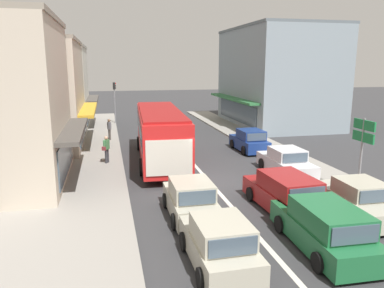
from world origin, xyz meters
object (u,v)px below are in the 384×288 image
object	(u,v)px
city_bus	(160,132)
pedestrian_browsing_midblock	(109,128)
wagon_queue_far_back	(285,194)
traffic_light_downstreet	(115,96)
pedestrian_with_handbag_near	(106,148)
parked_sedan_kerb_second	(286,162)
parked_hatchback_kerb_third	(250,141)
parked_sedan_kerb_front	(359,200)
hatchback_behind_bus_mid	(219,244)
hatchback_behind_bus_near	(190,200)
wagon_adjacent_lane_lead	(325,228)
directional_road_sign	(363,138)

from	to	relation	value
city_bus	pedestrian_browsing_midblock	bearing A→B (deg)	113.42
wagon_queue_far_back	traffic_light_downstreet	xyz separation A→B (m)	(-6.21, 25.00, 2.11)
wagon_queue_far_back	pedestrian_with_handbag_near	size ratio (longest dim) A/B	2.81
parked_sedan_kerb_second	pedestrian_with_handbag_near	xyz separation A→B (m)	(-9.61, 4.13, 0.40)
parked_sedan_kerb_second	parked_hatchback_kerb_third	world-z (taller)	parked_hatchback_kerb_third
parked_sedan_kerb_front	hatchback_behind_bus_mid	bearing A→B (deg)	-159.36
parked_sedan_kerb_second	traffic_light_downstreet	bearing A→B (deg)	113.36
hatchback_behind_bus_near	hatchback_behind_bus_mid	size ratio (longest dim) A/B	1.00
parked_sedan_kerb_front	pedestrian_browsing_midblock	distance (m)	19.77
parked_sedan_kerb_second	city_bus	bearing A→B (deg)	145.60
wagon_queue_far_back	parked_sedan_kerb_second	distance (m)	5.47
parked_hatchback_kerb_third	traffic_light_downstreet	distance (m)	17.00
hatchback_behind_bus_mid	traffic_light_downstreet	xyz separation A→B (m)	(-2.31, 28.57, 2.15)
wagon_queue_far_back	parked_sedan_kerb_second	world-z (taller)	wagon_queue_far_back
parked_hatchback_kerb_third	parked_sedan_kerb_second	bearing A→B (deg)	-91.14
city_bus	parked_sedan_kerb_front	world-z (taller)	city_bus
wagon_adjacent_lane_lead	parked_sedan_kerb_front	bearing A→B (deg)	37.42
pedestrian_with_handbag_near	pedestrian_browsing_midblock	size ratio (longest dim) A/B	1.00
city_bus	wagon_queue_far_back	world-z (taller)	city_bus
parked_sedan_kerb_front	directional_road_sign	distance (m)	3.31
wagon_adjacent_lane_lead	parked_hatchback_kerb_third	size ratio (longest dim) A/B	1.22
hatchback_behind_bus_near	parked_sedan_kerb_second	xyz separation A→B (m)	(6.42, 4.63, -0.05)
traffic_light_downstreet	parked_sedan_kerb_second	bearing A→B (deg)	-66.64
hatchback_behind_bus_near	pedestrian_with_handbag_near	size ratio (longest dim) A/B	2.28
pedestrian_with_handbag_near	directional_road_sign	bearing A→B (deg)	-35.32
pedestrian_browsing_midblock	traffic_light_downstreet	bearing A→B (deg)	85.57
traffic_light_downstreet	pedestrian_browsing_midblock	bearing A→B (deg)	-94.43
wagon_queue_far_back	pedestrian_browsing_midblock	distance (m)	17.63
hatchback_behind_bus_mid	parked_sedan_kerb_second	distance (m)	10.59
wagon_adjacent_lane_lead	wagon_queue_far_back	distance (m)	3.34
city_bus	wagon_adjacent_lane_lead	distance (m)	13.09
hatchback_behind_bus_near	parked_sedan_kerb_second	world-z (taller)	hatchback_behind_bus_near
pedestrian_browsing_midblock	hatchback_behind_bus_mid	bearing A→B (deg)	-81.42
wagon_adjacent_lane_lead	parked_hatchback_kerb_third	distance (m)	14.24
parked_sedan_kerb_second	parked_sedan_kerb_front	bearing A→B (deg)	-88.63
wagon_queue_far_back	parked_hatchback_kerb_third	xyz separation A→B (m)	(2.60, 10.62, -0.04)
hatchback_behind_bus_near	parked_hatchback_kerb_third	distance (m)	12.25
hatchback_behind_bus_mid	parked_sedan_kerb_front	distance (m)	6.98
hatchback_behind_bus_mid	wagon_adjacent_lane_lead	bearing A→B (deg)	3.82
pedestrian_with_handbag_near	city_bus	bearing A→B (deg)	3.72
wagon_adjacent_lane_lead	directional_road_sign	size ratio (longest dim) A/B	1.27
hatchback_behind_bus_near	traffic_light_downstreet	bearing A→B (deg)	95.26
traffic_light_downstreet	pedestrian_with_handbag_near	world-z (taller)	traffic_light_downstreet
city_bus	hatchback_behind_bus_near	size ratio (longest dim) A/B	2.96
hatchback_behind_bus_mid	parked_hatchback_kerb_third	size ratio (longest dim) A/B	1.00
city_bus	directional_road_sign	world-z (taller)	directional_road_sign
hatchback_behind_bus_near	pedestrian_browsing_midblock	bearing A→B (deg)	100.49
city_bus	pedestrian_browsing_midblock	xyz separation A→B (m)	(-3.03, 7.00, -0.81)
parked_sedan_kerb_front	parked_sedan_kerb_second	world-z (taller)	same
wagon_queue_far_back	parked_sedan_kerb_second	xyz separation A→B (m)	(2.48, 4.88, -0.08)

